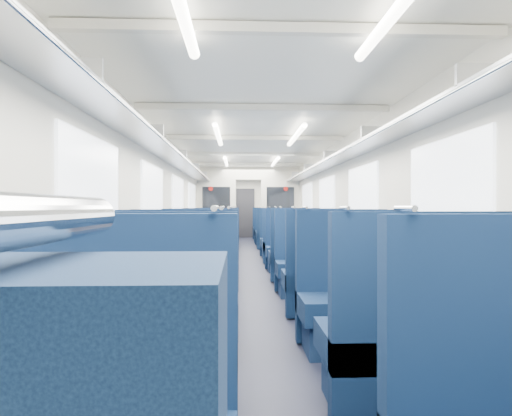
{
  "coord_description": "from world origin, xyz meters",
  "views": [
    {
      "loc": [
        -0.26,
        -8.52,
        1.25
      ],
      "look_at": [
        0.21,
        3.31,
        1.22
      ],
      "focal_mm": 29.96,
      "sensor_mm": 36.0,
      "label": 1
    }
  ],
  "objects_px": {
    "seat_13": "(303,258)",
    "seat_18": "(216,242)",
    "seat_11": "(315,267)",
    "seat_15": "(294,251)",
    "bulkhead": "(248,208)",
    "seat_4": "(141,355)",
    "seat_20": "(220,236)",
    "seat_22": "(221,234)",
    "seat_24": "(223,232)",
    "seat_12": "(205,258)",
    "seat_8": "(187,285)",
    "seat_14": "(209,252)",
    "seat_21": "(276,236)",
    "seat_6": "(173,306)",
    "seat_7": "(362,305)",
    "seat_25": "(270,232)",
    "seat_9": "(333,282)",
    "seat_26": "(224,230)",
    "end_door": "(245,213)",
    "seat_27": "(268,230)",
    "seat_19": "(283,242)",
    "seat_10": "(198,268)",
    "seat_16": "(213,246)",
    "seat_17": "(288,246)",
    "seat_5": "(415,347)",
    "seat_23": "(273,234)"
  },
  "relations": [
    {
      "from": "seat_7",
      "to": "seat_25",
      "type": "xyz_separation_m",
      "value": [
        0.0,
        11.12,
        0.0
      ]
    },
    {
      "from": "seat_5",
      "to": "seat_22",
      "type": "relative_size",
      "value": 1.0
    },
    {
      "from": "seat_17",
      "to": "seat_26",
      "type": "relative_size",
      "value": 1.0
    },
    {
      "from": "seat_4",
      "to": "seat_7",
      "type": "xyz_separation_m",
      "value": [
        1.66,
        1.21,
        0.0
      ]
    },
    {
      "from": "seat_15",
      "to": "seat_23",
      "type": "xyz_separation_m",
      "value": [
        0.0,
        5.39,
        0.0
      ]
    },
    {
      "from": "seat_14",
      "to": "seat_21",
      "type": "bearing_deg",
      "value": 69.44
    },
    {
      "from": "seat_12",
      "to": "seat_26",
      "type": "bearing_deg",
      "value": 90.0
    },
    {
      "from": "seat_22",
      "to": "seat_25",
      "type": "distance_m",
      "value": 1.98
    },
    {
      "from": "seat_16",
      "to": "seat_19",
      "type": "bearing_deg",
      "value": 33.41
    },
    {
      "from": "seat_11",
      "to": "seat_18",
      "type": "xyz_separation_m",
      "value": [
        -1.66,
        4.59,
        0.0
      ]
    },
    {
      "from": "seat_10",
      "to": "seat_14",
      "type": "xyz_separation_m",
      "value": [
        0.0,
        2.14,
        0.0
      ]
    },
    {
      "from": "seat_12",
      "to": "seat_14",
      "type": "distance_m",
      "value": 1.02
    },
    {
      "from": "seat_11",
      "to": "seat_15",
      "type": "xyz_separation_m",
      "value": [
        0.0,
        2.26,
        0.0
      ]
    },
    {
      "from": "seat_14",
      "to": "seat_20",
      "type": "distance_m",
      "value": 4.42
    },
    {
      "from": "seat_7",
      "to": "seat_15",
      "type": "xyz_separation_m",
      "value": [
        0.0,
        4.62,
        0.0
      ]
    },
    {
      "from": "seat_20",
      "to": "seat_22",
      "type": "distance_m",
      "value": 1.15
    },
    {
      "from": "bulkhead",
      "to": "seat_4",
      "type": "distance_m",
      "value": 9.26
    },
    {
      "from": "seat_9",
      "to": "seat_23",
      "type": "xyz_separation_m",
      "value": [
        0.0,
        8.84,
        0.0
      ]
    },
    {
      "from": "seat_14",
      "to": "seat_26",
      "type": "xyz_separation_m",
      "value": [
        0.0,
        7.92,
        0.0
      ]
    },
    {
      "from": "seat_5",
      "to": "seat_7",
      "type": "xyz_separation_m",
      "value": [
        0.0,
        1.14,
        0.0
      ]
    },
    {
      "from": "seat_7",
      "to": "seat_20",
      "type": "xyz_separation_m",
      "value": [
        -1.66,
        8.89,
        0.0
      ]
    },
    {
      "from": "seat_19",
      "to": "seat_27",
      "type": "distance_m",
      "value": 5.57
    },
    {
      "from": "seat_13",
      "to": "seat_18",
      "type": "relative_size",
      "value": 1.0
    },
    {
      "from": "seat_14",
      "to": "seat_24",
      "type": "relative_size",
      "value": 1.0
    },
    {
      "from": "seat_4",
      "to": "seat_11",
      "type": "distance_m",
      "value": 3.94
    },
    {
      "from": "seat_4",
      "to": "seat_21",
      "type": "height_order",
      "value": "same"
    },
    {
      "from": "seat_7",
      "to": "seat_18",
      "type": "height_order",
      "value": "same"
    },
    {
      "from": "bulkhead",
      "to": "seat_13",
      "type": "bearing_deg",
      "value": -79.51
    },
    {
      "from": "seat_10",
      "to": "seat_27",
      "type": "distance_m",
      "value": 10.18
    },
    {
      "from": "end_door",
      "to": "seat_9",
      "type": "bearing_deg",
      "value": -86.22
    },
    {
      "from": "seat_9",
      "to": "seat_26",
      "type": "relative_size",
      "value": 1.0
    },
    {
      "from": "seat_8",
      "to": "seat_22",
      "type": "distance_m",
      "value": 9.04
    },
    {
      "from": "seat_14",
      "to": "seat_17",
      "type": "bearing_deg",
      "value": 36.62
    },
    {
      "from": "seat_14",
      "to": "seat_22",
      "type": "height_order",
      "value": "same"
    },
    {
      "from": "bulkhead",
      "to": "seat_15",
      "type": "relative_size",
      "value": 2.22
    },
    {
      "from": "seat_10",
      "to": "seat_20",
      "type": "xyz_separation_m",
      "value": [
        0.0,
        6.56,
        0.0
      ]
    },
    {
      "from": "seat_8",
      "to": "seat_18",
      "type": "relative_size",
      "value": 1.0
    },
    {
      "from": "seat_8",
      "to": "seat_22",
      "type": "bearing_deg",
      "value": 90.0
    },
    {
      "from": "bulkhead",
      "to": "seat_12",
      "type": "xyz_separation_m",
      "value": [
        -0.83,
        -4.52,
        -0.84
      ]
    },
    {
      "from": "end_door",
      "to": "seat_27",
      "type": "relative_size",
      "value": 1.59
    },
    {
      "from": "seat_7",
      "to": "seat_21",
      "type": "relative_size",
      "value": 1.0
    },
    {
      "from": "seat_4",
      "to": "seat_24",
      "type": "height_order",
      "value": "same"
    },
    {
      "from": "seat_15",
      "to": "seat_24",
      "type": "xyz_separation_m",
      "value": [
        -1.66,
        6.56,
        0.0
      ]
    },
    {
      "from": "seat_8",
      "to": "seat_21",
      "type": "xyz_separation_m",
      "value": [
        1.66,
        7.89,
        0.0
      ]
    },
    {
      "from": "seat_11",
      "to": "seat_18",
      "type": "distance_m",
      "value": 4.88
    },
    {
      "from": "seat_21",
      "to": "seat_26",
      "type": "relative_size",
      "value": 1.0
    },
    {
      "from": "seat_15",
      "to": "seat_18",
      "type": "relative_size",
      "value": 1.0
    },
    {
      "from": "bulkhead",
      "to": "seat_12",
      "type": "bearing_deg",
      "value": -100.4
    },
    {
      "from": "seat_12",
      "to": "seat_26",
      "type": "height_order",
      "value": "same"
    },
    {
      "from": "seat_6",
      "to": "seat_20",
      "type": "relative_size",
      "value": 1.0
    }
  ]
}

